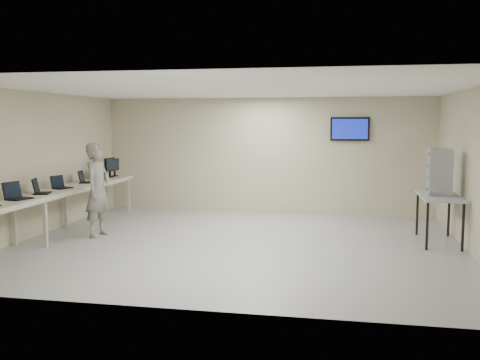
# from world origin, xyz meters

# --- Properties ---
(room) EXTENTS (8.01, 7.01, 2.81)m
(room) POSITION_xyz_m (0.03, 0.06, 1.41)
(room) COLOR #A7A7A7
(room) RESTS_ON ground
(workbench) EXTENTS (0.76, 6.00, 0.90)m
(workbench) POSITION_xyz_m (-3.59, 0.00, 0.83)
(workbench) COLOR beige
(workbench) RESTS_ON ground
(laptop_1) EXTENTS (0.40, 0.44, 0.30)m
(laptop_1) POSITION_xyz_m (-3.60, -1.27, 0.98)
(laptop_1) COLOR black
(laptop_1) RESTS_ON workbench
(laptop_2) EXTENTS (0.39, 0.42, 0.28)m
(laptop_2) POSITION_xyz_m (-3.61, -0.53, 0.97)
(laptop_2) COLOR black
(laptop_2) RESTS_ON workbench
(laptop_3) EXTENTS (0.37, 0.39, 0.26)m
(laptop_3) POSITION_xyz_m (-3.64, 0.26, 0.97)
(laptop_3) COLOR black
(laptop_3) RESTS_ON workbench
(laptop_4) EXTENTS (0.33, 0.37, 0.26)m
(laptop_4) POSITION_xyz_m (-3.65, 1.28, 0.97)
(laptop_4) COLOR black
(laptop_4) RESTS_ON workbench
(laptop_5) EXTENTS (0.30, 0.35, 0.27)m
(laptop_5) POSITION_xyz_m (-3.66, 2.00, 0.97)
(laptop_5) COLOR black
(laptop_5) RESTS_ON workbench
(monitor_near) EXTENTS (0.21, 0.47, 0.47)m
(monitor_near) POSITION_xyz_m (-3.60, 2.47, 1.18)
(monitor_near) COLOR black
(monitor_near) RESTS_ON workbench
(monitor_far) EXTENTS (0.19, 0.43, 0.42)m
(monitor_far) POSITION_xyz_m (-3.60, 2.75, 1.15)
(monitor_far) COLOR black
(monitor_far) RESTS_ON workbench
(soldier) EXTENTS (0.49, 0.70, 1.82)m
(soldier) POSITION_xyz_m (-2.79, 0.15, 0.91)
(soldier) COLOR gray
(soldier) RESTS_ON ground
(side_table) EXTENTS (0.68, 1.47, 0.88)m
(side_table) POSITION_xyz_m (3.60, 0.78, 0.81)
(side_table) COLOR #9CA1A4
(side_table) RESTS_ON ground
(storage_bins) EXTENTS (0.40, 0.45, 0.85)m
(storage_bins) POSITION_xyz_m (3.58, 0.78, 1.30)
(storage_bins) COLOR #9FA4AA
(storage_bins) RESTS_ON side_table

